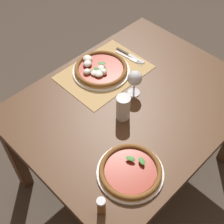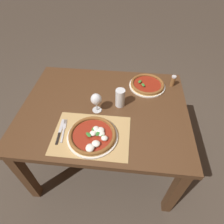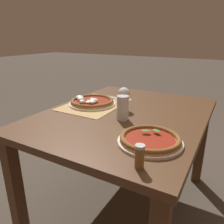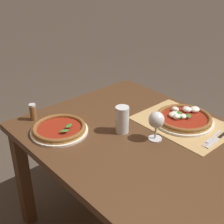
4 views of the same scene
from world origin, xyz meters
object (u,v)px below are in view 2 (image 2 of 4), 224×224
at_px(pizza_near, 93,135).
at_px(pint_glass, 120,98).
at_px(pizza_far, 147,85).
at_px(fork, 64,130).
at_px(knife, 60,131).
at_px(pepper_shaker, 173,81).
at_px(wine_glass, 96,100).

relative_size(pizza_near, pint_glass, 2.32).
bearing_deg(pizza_far, pint_glass, -130.41).
bearing_deg(pizza_near, pizza_far, 57.74).
height_order(pizza_near, fork, pizza_near).
xyz_separation_m(pint_glass, knife, (-0.38, -0.31, -0.06)).
bearing_deg(pizza_far, pepper_shaker, 9.25).
height_order(pizza_far, knife, pizza_far).
bearing_deg(knife, pizza_near, -5.86).
bearing_deg(knife, fork, 26.32).
height_order(pizza_near, wine_glass, wine_glass).
bearing_deg(pizza_far, wine_glass, -139.23).
distance_m(pizza_far, wine_glass, 0.51).
relative_size(pizza_near, fork, 1.68).
distance_m(pizza_far, pepper_shaker, 0.22).
relative_size(pizza_near, pepper_shaker, 3.47).
relative_size(pizza_far, wine_glass, 1.97).
bearing_deg(fork, pepper_shaker, 36.41).
bearing_deg(pizza_far, pizza_near, -122.26).
xyz_separation_m(pizza_near, knife, (-0.23, 0.02, -0.02)).
distance_m(pizza_near, pepper_shaker, 0.85).
relative_size(pizza_near, wine_glass, 2.17).
height_order(pizza_far, pepper_shaker, pepper_shaker).
distance_m(pint_glass, pepper_shaker, 0.52).
height_order(wine_glass, pint_glass, wine_glass).
xyz_separation_m(pizza_near, pint_glass, (0.15, 0.33, 0.05)).
xyz_separation_m(wine_glass, fork, (-0.19, -0.22, -0.10)).
distance_m(wine_glass, knife, 0.33).
bearing_deg(pepper_shaker, pizza_near, -133.23).
relative_size(pizza_near, pizza_far, 1.10).
height_order(wine_glass, knife, wine_glass).
bearing_deg(pizza_far, fork, -136.49).
bearing_deg(fork, pizza_near, -9.45).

